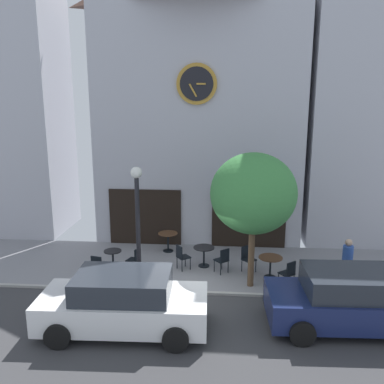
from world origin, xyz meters
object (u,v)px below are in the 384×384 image
cafe_table_rightmost (113,258)px  cafe_table_near_curb (204,252)px  cafe_chair_outer (98,266)px  pedestrian_blue (347,264)px  cafe_table_center_right (168,238)px  cafe_table_center (270,262)px  street_tree (253,194)px  parked_car_white (124,302)px  cafe_chair_near_tree (289,272)px  parked_car_navy (351,300)px  street_lamp (138,226)px  cafe_chair_facing_wall (135,258)px  cafe_chair_mid_row (182,255)px  cafe_chair_left_end (223,259)px  cafe_chair_near_lamp (247,257)px

cafe_table_rightmost → cafe_table_near_curb: cafe_table_rightmost is taller
cafe_chair_outer → pedestrian_blue: pedestrian_blue is taller
cafe_table_center_right → cafe_table_center: size_ratio=0.95×
street_tree → parked_car_white: street_tree is taller
cafe_table_center_right → street_tree: bearing=-42.4°
pedestrian_blue → cafe_table_center_right: bearing=154.9°
street_tree → cafe_chair_near_tree: (1.18, -0.05, -2.51)m
street_tree → parked_car_navy: size_ratio=0.99×
street_lamp → cafe_table_center_right: (0.52, 2.93, -1.41)m
cafe_table_center_right → cafe_chair_facing_wall: cafe_chair_facing_wall is taller
cafe_table_center_right → cafe_chair_near_tree: (4.25, -2.85, -0.02)m
street_tree → cafe_chair_mid_row: street_tree is taller
cafe_table_rightmost → cafe_chair_outer: bearing=-107.5°
cafe_table_rightmost → cafe_table_near_curb: bearing=12.3°
cafe_chair_mid_row → pedestrian_blue: size_ratio=0.54×
cafe_chair_left_end → pedestrian_blue: bearing=-13.3°
street_lamp → cafe_chair_facing_wall: (-0.31, 0.82, -1.43)m
cafe_table_center → cafe_chair_facing_wall: size_ratio=0.89×
cafe_chair_left_end → cafe_chair_outer: bearing=-166.7°
pedestrian_blue → parked_car_white: 6.98m
cafe_table_center → cafe_chair_mid_row: cafe_chair_mid_row is taller
cafe_chair_near_tree → cafe_chair_outer: 6.16m
cafe_table_center_right → cafe_chair_facing_wall: (-0.84, -2.12, -0.02)m
street_tree → cafe_chair_mid_row: 3.60m
cafe_table_center_right → parked_car_navy: 7.47m
cafe_table_near_curb → cafe_chair_facing_wall: size_ratio=0.83×
cafe_chair_near_tree → cafe_chair_mid_row: 3.70m
cafe_chair_near_lamp → parked_car_white: (-3.37, -3.98, 0.23)m
cafe_table_center → cafe_chair_near_tree: bearing=-55.2°
parked_car_white → cafe_chair_near_lamp: bearing=49.8°
cafe_table_near_curb → cafe_chair_near_tree: 3.14m
cafe_chair_near_tree → cafe_chair_left_end: size_ratio=1.00×
cafe_table_center_right → street_lamp: bearing=-100.1°
cafe_table_near_curb → parked_car_white: 4.67m
cafe_table_center → pedestrian_blue: pedestrian_blue is taller
pedestrian_blue → parked_car_navy: 2.26m
cafe_table_rightmost → parked_car_white: size_ratio=0.17×
cafe_table_center_right → cafe_table_near_curb: 2.01m
street_tree → parked_car_navy: bearing=-42.2°
cafe_table_center → parked_car_white: size_ratio=0.18×
cafe_table_center → cafe_table_rightmost: bearing=179.0°
cafe_chair_left_end → cafe_chair_facing_wall: (-3.01, -0.21, 0.00)m
street_tree → cafe_table_center: 2.67m
cafe_table_center_right → cafe_chair_outer: cafe_chair_outer is taller
street_tree → cafe_chair_mid_row: (-2.34, 1.07, -2.51)m
cafe_table_center → cafe_chair_left_end: cafe_chair_left_end is taller
street_lamp → pedestrian_blue: street_lamp is taller
cafe_chair_near_lamp → cafe_chair_facing_wall: same height
cafe_table_near_curb → parked_car_white: size_ratio=0.17×
cafe_chair_mid_row → pedestrian_blue: (5.31, -1.10, 0.33)m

